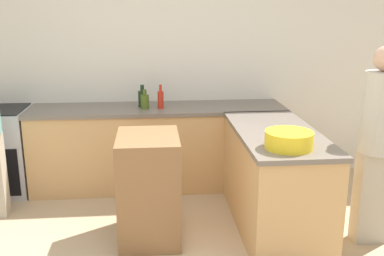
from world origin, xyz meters
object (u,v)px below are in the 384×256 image
at_px(island_table, 149,188).
at_px(wine_bottle_dark, 142,98).
at_px(range_oven, 2,151).
at_px(hot_sauce_bottle, 161,99).
at_px(olive_oil_bottle, 145,101).
at_px(person_at_peninsula, 378,138).
at_px(mixing_bowl, 289,140).

distance_m(island_table, wine_bottle_dark, 1.30).
distance_m(range_oven, hot_sauce_bottle, 1.77).
xyz_separation_m(island_table, hot_sauce_bottle, (0.13, 1.09, 0.53)).
height_order(hot_sauce_bottle, wine_bottle_dark, hot_sauce_bottle).
bearing_deg(range_oven, olive_oil_bottle, -2.59).
xyz_separation_m(wine_bottle_dark, person_at_peninsula, (1.89, -1.41, -0.08)).
distance_m(mixing_bowl, wine_bottle_dark, 1.91).
height_order(wine_bottle_dark, person_at_peninsula, person_at_peninsula).
height_order(range_oven, hot_sauce_bottle, hot_sauce_bottle).
bearing_deg(wine_bottle_dark, hot_sauce_bottle, -28.31).
xyz_separation_m(range_oven, person_at_peninsula, (3.39, -1.38, 0.45)).
xyz_separation_m(olive_oil_bottle, wine_bottle_dark, (-0.03, 0.10, 0.01)).
bearing_deg(mixing_bowl, island_table, 161.07).
xyz_separation_m(hot_sauce_bottle, person_at_peninsula, (1.70, -1.31, -0.09)).
bearing_deg(olive_oil_bottle, range_oven, 177.41).
relative_size(mixing_bowl, hot_sauce_bottle, 1.45).
relative_size(hot_sauce_bottle, olive_oil_bottle, 1.24).
distance_m(range_oven, mixing_bowl, 3.06).
relative_size(island_table, mixing_bowl, 2.49).
bearing_deg(hot_sauce_bottle, olive_oil_bottle, 179.53).
relative_size(wine_bottle_dark, person_at_peninsula, 0.14).
height_order(island_table, person_at_peninsula, person_at_peninsula).
relative_size(mixing_bowl, olive_oil_bottle, 1.80).
height_order(island_table, wine_bottle_dark, wine_bottle_dark).
height_order(range_oven, mixing_bowl, mixing_bowl).
bearing_deg(person_at_peninsula, hot_sauce_bottle, 142.46).
bearing_deg(island_table, person_at_peninsula, -6.94).
relative_size(island_table, olive_oil_bottle, 4.48).
bearing_deg(range_oven, hot_sauce_bottle, -2.38).
height_order(island_table, hot_sauce_bottle, hot_sauce_bottle).
distance_m(mixing_bowl, olive_oil_bottle, 1.82).
xyz_separation_m(island_table, mixing_bowl, (1.06, -0.36, 0.50)).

